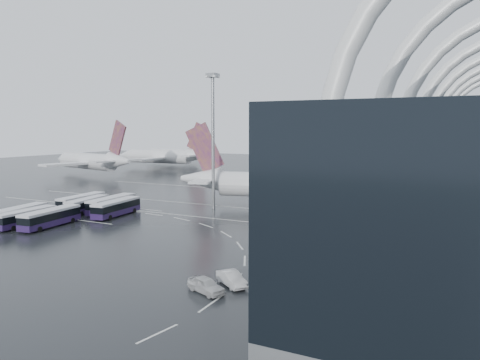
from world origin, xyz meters
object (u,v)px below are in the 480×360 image
at_px(airliner_main, 296,186).
at_px(van_curve_b, 206,285).
at_px(jet_remote_west, 92,162).
at_px(bus_row_near_c, 111,204).
at_px(bus_row_far_c, 50,217).
at_px(jet_remote_far, 177,154).
at_px(gse_cart_belly_a, 327,205).
at_px(bus_row_near_d, 117,207).
at_px(bus_row_far_b, 26,217).
at_px(airliner_gate_c, 369,157).
at_px(gse_cart_belly_b, 366,203).
at_px(van_curve_c, 232,279).
at_px(jet_remote_mid, 165,157).
at_px(airliner_gate_b, 340,169).
at_px(bus_row_far_a, 19,215).
at_px(bus_row_near_b, 87,205).
at_px(gse_cart_belly_d, 349,205).
at_px(bus_row_near_a, 81,202).

relative_size(airliner_main, van_curve_b, 11.22).
bearing_deg(jet_remote_west, airliner_main, 174.90).
distance_m(bus_row_near_c, bus_row_far_c, 16.65).
relative_size(jet_remote_far, gse_cart_belly_a, 19.23).
relative_size(bus_row_near_d, van_curve_b, 2.67).
bearing_deg(bus_row_far_b, van_curve_b, -110.22).
relative_size(airliner_gate_c, bus_row_near_c, 4.31).
distance_m(bus_row_near_c, gse_cart_belly_b, 59.17).
bearing_deg(van_curve_c, bus_row_near_c, 92.63).
bearing_deg(jet_remote_mid, jet_remote_west, 77.52).
relative_size(airliner_main, jet_remote_far, 1.35).
height_order(airliner_main, airliner_gate_b, airliner_main).
xyz_separation_m(airliner_gate_b, bus_row_far_a, (-36.44, -98.03, -2.57)).
relative_size(airliner_gate_b, bus_row_near_b, 3.86).
distance_m(jet_remote_west, gse_cart_belly_d, 109.59).
bearing_deg(bus_row_far_a, bus_row_near_a, -5.89).
height_order(bus_row_near_a, bus_row_near_d, bus_row_near_d).
height_order(airliner_gate_b, bus_row_near_c, airliner_gate_b).
relative_size(bus_row_near_d, van_curve_c, 2.65).
xyz_separation_m(airliner_main, van_curve_c, (12.36, -54.86, -4.11)).
xyz_separation_m(bus_row_near_b, bus_row_near_c, (4.99, 2.18, 0.18)).
height_order(bus_row_near_c, van_curve_c, bus_row_near_c).
bearing_deg(van_curve_b, gse_cart_belly_a, 25.56).
distance_m(jet_remote_far, van_curve_c, 188.47).
xyz_separation_m(bus_row_near_b, van_curve_c, (51.04, -27.86, -0.85)).
distance_m(airliner_gate_b, airliner_gate_c, 52.62).
bearing_deg(airliner_main, gse_cart_belly_d, 10.55).
bearing_deg(gse_cart_belly_b, airliner_main, -143.00).
bearing_deg(gse_cart_belly_b, airliner_gate_c, 101.54).
relative_size(bus_row_near_a, bus_row_far_c, 0.99).
relative_size(bus_row_far_a, bus_row_far_c, 0.98).
xyz_separation_m(jet_remote_west, bus_row_far_c, (61.60, -73.20, -3.68)).
xyz_separation_m(airliner_main, gse_cart_belly_b, (13.83, 10.42, -4.39)).
height_order(bus_row_near_b, bus_row_far_b, bus_row_far_b).
bearing_deg(bus_row_far_c, jet_remote_west, 33.22).
bearing_deg(van_curve_b, airliner_gate_b, 29.40).
relative_size(jet_remote_mid, van_curve_c, 9.24).
xyz_separation_m(bus_row_near_d, gse_cart_belly_b, (43.77, 37.82, -1.25)).
relative_size(jet_remote_far, bus_row_far_c, 3.13).
height_order(bus_row_near_b, gse_cart_belly_a, bus_row_near_b).
bearing_deg(jet_remote_mid, airliner_gate_b, 165.87).
bearing_deg(bus_row_near_b, jet_remote_west, 34.02).
height_order(airliner_gate_b, jet_remote_west, jet_remote_west).
bearing_deg(airliner_main, airliner_gate_c, 78.82).
relative_size(bus_row_far_c, gse_cart_belly_b, 6.45).
bearing_deg(bus_row_near_d, jet_remote_mid, 24.56).
height_order(bus_row_far_b, van_curve_b, bus_row_far_b).
distance_m(airliner_gate_c, bus_row_far_c, 152.40).
bearing_deg(van_curve_b, bus_row_far_b, 94.37).
bearing_deg(jet_remote_far, van_curve_c, 131.21).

